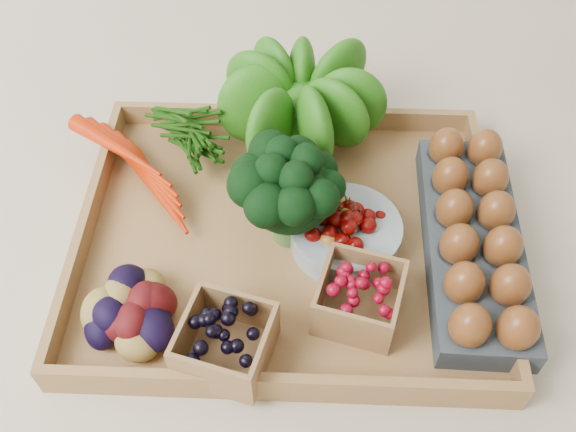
{
  "coord_description": "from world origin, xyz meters",
  "views": [
    {
      "loc": [
        0.02,
        -0.52,
        0.7
      ],
      "look_at": [
        0.0,
        0.0,
        0.06
      ],
      "focal_mm": 40.0,
      "sensor_mm": 36.0,
      "label": 1
    }
  ],
  "objects_px": {
    "cherry_bowl": "(346,234)",
    "broccoli": "(289,208)",
    "egg_carton": "(472,244)",
    "tray": "(288,240)"
  },
  "relations": [
    {
      "from": "egg_carton",
      "to": "tray",
      "type": "bearing_deg",
      "value": 177.26
    },
    {
      "from": "broccoli",
      "to": "egg_carton",
      "type": "height_order",
      "value": "broccoli"
    },
    {
      "from": "broccoli",
      "to": "cherry_bowl",
      "type": "bearing_deg",
      "value": -7.5
    },
    {
      "from": "cherry_bowl",
      "to": "egg_carton",
      "type": "bearing_deg",
      "value": -3.7
    },
    {
      "from": "cherry_bowl",
      "to": "broccoli",
      "type": "bearing_deg",
      "value": 172.5
    },
    {
      "from": "broccoli",
      "to": "tray",
      "type": "bearing_deg",
      "value": -109.86
    },
    {
      "from": "cherry_bowl",
      "to": "egg_carton",
      "type": "height_order",
      "value": "same"
    },
    {
      "from": "tray",
      "to": "broccoli",
      "type": "relative_size",
      "value": 3.76
    },
    {
      "from": "broccoli",
      "to": "egg_carton",
      "type": "relative_size",
      "value": 0.43
    },
    {
      "from": "tray",
      "to": "broccoli",
      "type": "bearing_deg",
      "value": 70.14
    }
  ]
}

